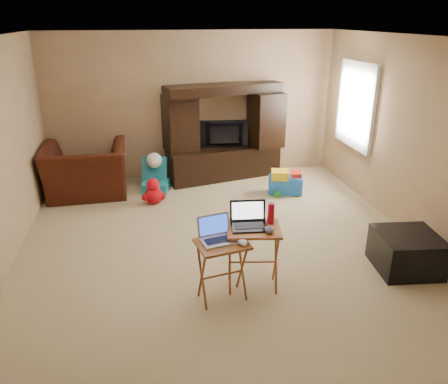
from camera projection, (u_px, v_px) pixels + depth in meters
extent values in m
plane|color=tan|center=(221.00, 244.00, 5.57)|extent=(5.50, 5.50, 0.00)
plane|color=silver|center=(220.00, 37.00, 4.64)|extent=(5.50, 5.50, 0.00)
plane|color=tan|center=(192.00, 106.00, 7.61)|extent=(5.00, 0.00, 5.00)
plane|color=tan|center=(304.00, 279.00, 2.60)|extent=(5.00, 0.00, 5.00)
plane|color=tan|center=(414.00, 140.00, 5.54)|extent=(0.00, 5.50, 5.50)
plane|color=white|center=(357.00, 105.00, 6.89)|extent=(0.00, 1.20, 1.20)
cube|color=white|center=(356.00, 105.00, 6.89)|extent=(0.06, 1.14, 1.34)
cube|color=black|center=(224.00, 132.00, 7.59)|extent=(2.08, 0.94, 1.66)
imported|color=black|center=(224.00, 135.00, 7.56)|extent=(0.85, 0.19, 0.48)
imported|color=#42180E|center=(86.00, 170.00, 6.97)|extent=(1.30, 1.15, 0.83)
cube|color=black|center=(406.00, 252.00, 4.96)|extent=(0.74, 0.74, 0.43)
cube|color=#9B6125|center=(222.00, 271.00, 4.39)|extent=(0.56, 0.48, 0.64)
cube|color=#A45E27|center=(253.00, 258.00, 4.56)|extent=(0.61, 0.52, 0.71)
cube|color=#AEAEB3|center=(219.00, 231.00, 4.25)|extent=(0.39, 0.34, 0.24)
cube|color=black|center=(250.00, 217.00, 4.40)|extent=(0.40, 0.34, 0.24)
ellipsoid|color=silver|center=(243.00, 242.00, 4.23)|extent=(0.12, 0.15, 0.05)
ellipsoid|color=#3F3F44|center=(269.00, 230.00, 4.33)|extent=(0.11, 0.15, 0.06)
cylinder|color=red|center=(271.00, 213.00, 4.50)|extent=(0.07, 0.07, 0.22)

